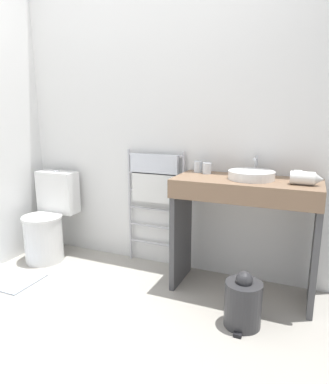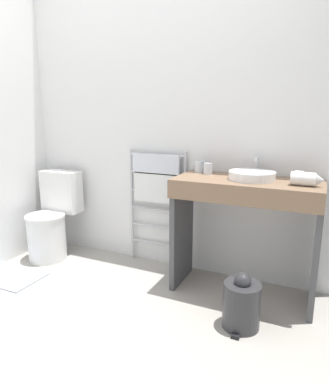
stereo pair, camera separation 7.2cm
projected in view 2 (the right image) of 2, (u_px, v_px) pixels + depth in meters
ground_plane at (67, 349)px, 1.99m from camera, size 12.00×12.00×0.00m
wall_back at (166, 120)px, 2.93m from camera, size 2.89×0.12×2.57m
toilet at (52, 221)px, 3.23m from camera, size 0.39×0.50×0.82m
towel_radiator at (156, 185)px, 2.97m from camera, size 0.54×0.06×1.04m
vanity_counter at (245, 218)px, 2.48m from camera, size 1.03×0.47×0.88m
sink_basin at (252, 175)px, 2.42m from camera, size 0.33×0.33×0.06m
faucet at (257, 164)px, 2.56m from camera, size 0.02×0.10×0.14m
cup_near_wall at (199, 167)px, 2.72m from camera, size 0.07×0.07×0.09m
cup_near_edge at (208, 168)px, 2.65m from camera, size 0.07×0.07×0.09m
hair_dryer at (305, 179)px, 2.22m from camera, size 0.21×0.18×0.09m
trash_bin at (241, 304)px, 2.18m from camera, size 0.24×0.27×0.37m
bath_mat at (9, 276)px, 2.88m from camera, size 0.56×0.36×0.01m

